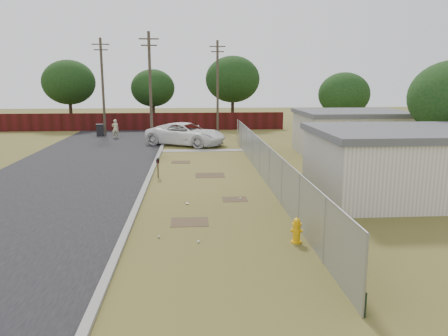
{
  "coord_description": "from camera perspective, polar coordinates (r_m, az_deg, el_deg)",
  "views": [
    {
      "loc": [
        -0.67,
        -20.67,
        5.28
      ],
      "look_at": [
        0.84,
        -0.37,
        1.1
      ],
      "focal_mm": 35.0,
      "sensor_mm": 36.0,
      "label": 1
    }
  ],
  "objects": [
    {
      "name": "trash_bin",
      "position": [
        42.64,
        -15.88,
        4.82
      ],
      "size": [
        0.84,
        0.83,
        1.1
      ],
      "color": "black",
      "rests_on": "ground"
    },
    {
      "name": "pickup_truck",
      "position": [
        35.36,
        -4.97,
        4.45
      ],
      "size": [
        7.1,
        5.81,
        1.8
      ],
      "primitive_type": "imported",
      "rotation": [
        0.0,
        0.0,
        1.05
      ],
      "color": "white",
      "rests_on": "ground"
    },
    {
      "name": "street",
      "position": [
        29.83,
        -15.96,
        0.99
      ],
      "size": [
        15.1,
        60.0,
        0.12
      ],
      "color": "black",
      "rests_on": "ground"
    },
    {
      "name": "pedestrian",
      "position": [
        40.8,
        -14.01,
        5.02
      ],
      "size": [
        0.67,
        0.49,
        1.68
      ],
      "primitive_type": "imported",
      "rotation": [
        0.0,
        0.0,
        3.3
      ],
      "color": "beige",
      "rests_on": "ground"
    },
    {
      "name": "scattered_litter",
      "position": [
        16.91,
        -3.32,
        -6.47
      ],
      "size": [
        3.35,
        5.24,
        0.07
      ],
      "color": "silver",
      "rests_on": "ground"
    },
    {
      "name": "utility_poles",
      "position": [
        41.45,
        -8.55,
        10.67
      ],
      "size": [
        12.6,
        8.24,
        9.0
      ],
      "color": "#4A4031",
      "rests_on": "ground"
    },
    {
      "name": "ground",
      "position": [
        21.35,
        -2.32,
        -2.73
      ],
      "size": [
        120.0,
        120.0,
        0.0
      ],
      "primitive_type": "plane",
      "color": "olive",
      "rests_on": "ground"
    },
    {
      "name": "fire_hydrant",
      "position": [
        14.58,
        9.46,
        -8.09
      ],
      "size": [
        0.42,
        0.43,
        0.88
      ],
      "color": "#E4A60C",
      "rests_on": "ground"
    },
    {
      "name": "privacy_fence",
      "position": [
        46.19,
        -10.92,
        5.96
      ],
      "size": [
        30.0,
        0.12,
        1.8
      ],
      "primitive_type": "cube",
      "color": "#410E0E",
      "rests_on": "ground"
    },
    {
      "name": "horizon_trees",
      "position": [
        44.26,
        -2.34,
        10.76
      ],
      "size": [
        33.32,
        31.94,
        7.78
      ],
      "color": "#312416",
      "rests_on": "ground"
    },
    {
      "name": "chainlink_fence",
      "position": [
        22.48,
        5.54,
        0.05
      ],
      "size": [
        0.1,
        27.06,
        2.02
      ],
      "color": "gray",
      "rests_on": "ground"
    },
    {
      "name": "houses",
      "position": [
        26.23,
        19.11,
        2.81
      ],
      "size": [
        9.3,
        17.24,
        3.1
      ],
      "color": "silver",
      "rests_on": "ground"
    },
    {
      "name": "mailbox",
      "position": [
        23.84,
        -8.64,
        0.76
      ],
      "size": [
        0.17,
        0.46,
        1.07
      ],
      "color": "brown",
      "rests_on": "ground"
    }
  ]
}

